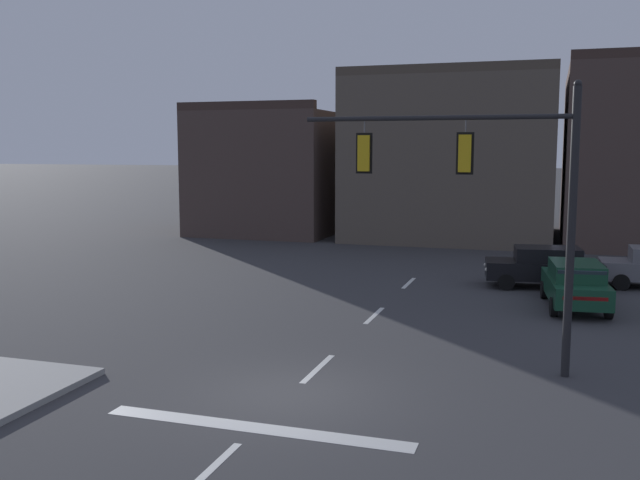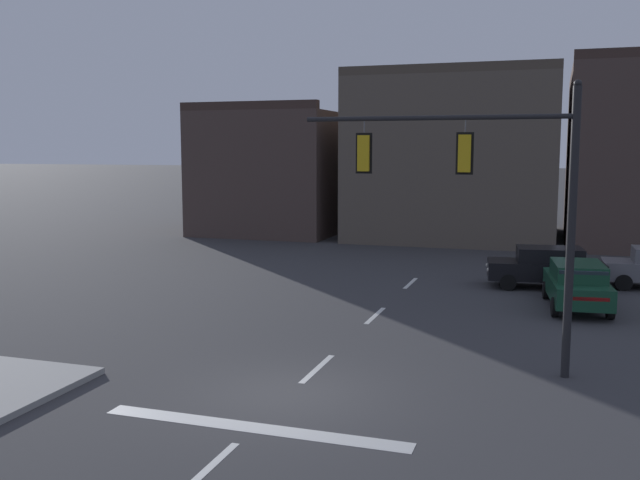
{
  "view_description": "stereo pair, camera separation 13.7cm",
  "coord_description": "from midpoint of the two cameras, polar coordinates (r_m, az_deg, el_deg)",
  "views": [
    {
      "loc": [
        5.33,
        -14.39,
        5.44
      ],
      "look_at": [
        -0.46,
        3.61,
        3.02
      ],
      "focal_mm": 40.06,
      "sensor_mm": 36.0,
      "label": 1
    },
    {
      "loc": [
        5.46,
        -14.35,
        5.44
      ],
      "look_at": [
        -0.46,
        3.61,
        3.02
      ],
      "focal_mm": 40.06,
      "sensor_mm": 36.0,
      "label": 2
    }
  ],
  "objects": [
    {
      "name": "lane_centreline",
      "position": [
        18.07,
        0.02,
        -10.22
      ],
      "size": [
        0.16,
        26.4,
        0.01
      ],
      "color": "silver",
      "rests_on": "ground"
    },
    {
      "name": "car_lot_farside",
      "position": [
        29.46,
        17.75,
        -2.02
      ],
      "size": [
        4.61,
        2.34,
        1.61
      ],
      "color": "black",
      "rests_on": "ground"
    },
    {
      "name": "signal_mast_near_side",
      "position": [
        17.69,
        13.76,
        4.32
      ],
      "size": [
        6.62,
        0.38,
        7.02
      ],
      "color": "black",
      "rests_on": "ground"
    },
    {
      "name": "ground_plane",
      "position": [
        16.29,
        -2.24,
        -12.24
      ],
      "size": [
        400.0,
        400.0,
        0.0
      ],
      "primitive_type": "plane",
      "color": "#353538"
    },
    {
      "name": "stop_bar_paint",
      "position": [
        14.55,
        -5.09,
        -14.69
      ],
      "size": [
        6.4,
        0.5,
        0.01
      ],
      "primitive_type": "cube",
      "color": "silver",
      "rests_on": "ground"
    },
    {
      "name": "car_lot_nearside",
      "position": [
        25.97,
        19.98,
        -3.32
      ],
      "size": [
        2.3,
        4.6,
        1.61
      ],
      "color": "#143D28",
      "rests_on": "ground"
    }
  ]
}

